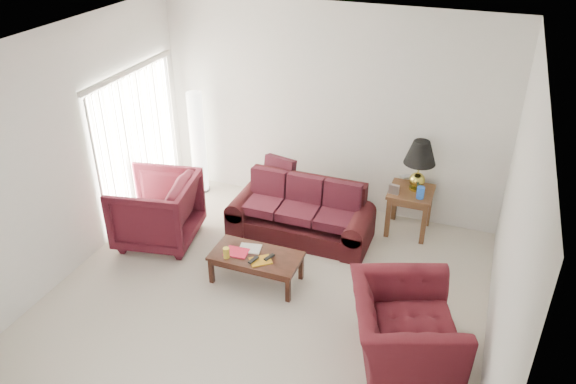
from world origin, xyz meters
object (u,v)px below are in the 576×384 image
object	(u,v)px
floor_lamp	(198,143)
coffee_table	(256,268)
sofa	(300,212)
end_table	(409,211)
armchair_right	(404,329)
armchair_left	(157,210)

from	to	relation	value
floor_lamp	coffee_table	size ratio (longest dim) A/B	1.50
sofa	coffee_table	world-z (taller)	sofa
end_table	armchair_right	distance (m)	2.46
end_table	floor_lamp	distance (m)	3.33
armchair_left	end_table	bearing A→B (deg)	103.65
armchair_left	floor_lamp	bearing A→B (deg)	174.73
armchair_right	coffee_table	xyz separation A→B (m)	(-1.92, 0.65, -0.20)
floor_lamp	armchair_right	xyz separation A→B (m)	(3.67, -2.46, -0.43)
floor_lamp	armchair_right	world-z (taller)	floor_lamp
sofa	floor_lamp	distance (m)	2.09
end_table	armchair_left	world-z (taller)	armchair_left
armchair_left	armchair_right	world-z (taller)	armchair_left
armchair_left	armchair_right	bearing A→B (deg)	63.38
sofa	armchair_right	distance (m)	2.48
armchair_right	floor_lamp	bearing A→B (deg)	36.37
floor_lamp	coffee_table	bearing A→B (deg)	-45.99
armchair_left	coffee_table	distance (m)	1.67
end_table	coffee_table	xyz separation A→B (m)	(-1.54, -1.79, -0.13)
floor_lamp	armchair_left	xyz separation A→B (m)	(0.14, -1.46, -0.35)
end_table	armchair_left	bearing A→B (deg)	-155.57
sofa	armchair_left	world-z (taller)	armchair_left
sofa	armchair_left	xyz separation A→B (m)	(-1.78, -0.76, 0.08)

